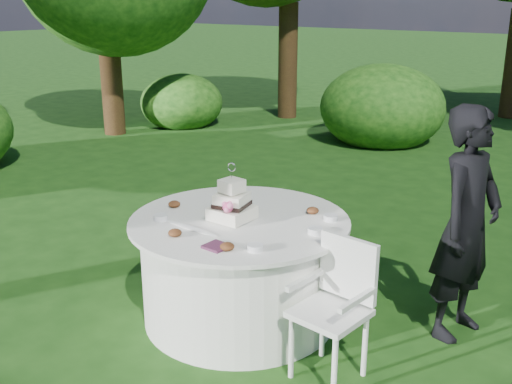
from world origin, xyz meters
TOP-DOWN VIEW (x-y plane):
  - ground at (0.00, 0.00)m, footprint 80.00×80.00m
  - napkins at (0.22, -0.48)m, footprint 0.14×0.14m
  - feather_plume at (-0.13, -0.35)m, footprint 0.48×0.07m
  - guest at (1.32, 0.80)m, footprint 0.46×0.63m
  - table at (0.00, 0.00)m, footprint 1.56×1.56m
  - cake at (-0.03, -0.05)m, footprint 0.28×0.28m
  - chair at (0.91, -0.16)m, footprint 0.43×0.42m
  - votives at (0.28, -0.06)m, footprint 1.08×0.84m
  - petal_cups at (-0.00, -0.17)m, footprint 0.97×1.01m

SIDE VIEW (x-z plane):
  - ground at x=0.00m, z-range 0.00..0.00m
  - table at x=0.00m, z-range 0.00..0.77m
  - chair at x=0.91m, z-range 0.08..0.96m
  - feather_plume at x=-0.13m, z-range 0.77..0.78m
  - napkins at x=0.22m, z-range 0.77..0.79m
  - votives at x=0.28m, z-range 0.77..0.81m
  - petal_cups at x=0.00m, z-range 0.77..0.82m
  - guest at x=1.32m, z-range 0.00..1.61m
  - cake at x=-0.03m, z-range 0.68..1.09m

